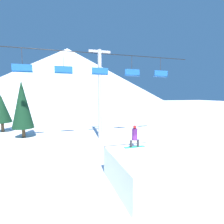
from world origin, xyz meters
TOP-DOWN VIEW (x-y plane):
  - ground_plane at (0.00, 0.00)m, footprint 220.00×220.00m
  - mountain_ridge at (0.00, 68.37)m, footprint 87.77×87.77m
  - snow_ramp at (-0.69, -0.23)m, footprint 2.98×4.41m
  - snowboarder at (-0.45, 1.18)m, footprint 1.33×0.33m
  - chairlift at (-0.30, 10.64)m, footprint 22.45×0.44m
  - pine_tree_near at (-8.62, 13.59)m, footprint 2.37×2.37m
  - pine_tree_far at (-11.81, 17.77)m, footprint 2.42×2.42m

SIDE VIEW (x-z plane):
  - ground_plane at x=0.00m, z-range 0.00..0.00m
  - snow_ramp at x=-0.69m, z-range 0.00..1.75m
  - snowboarder at x=-0.45m, z-range 1.75..3.10m
  - pine_tree_far at x=-11.81m, z-range 0.62..5.54m
  - pine_tree_near at x=-8.62m, z-range 0.54..7.07m
  - chairlift at x=-0.30m, z-range 1.20..10.97m
  - mountain_ridge at x=0.00m, z-range 0.00..23.81m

